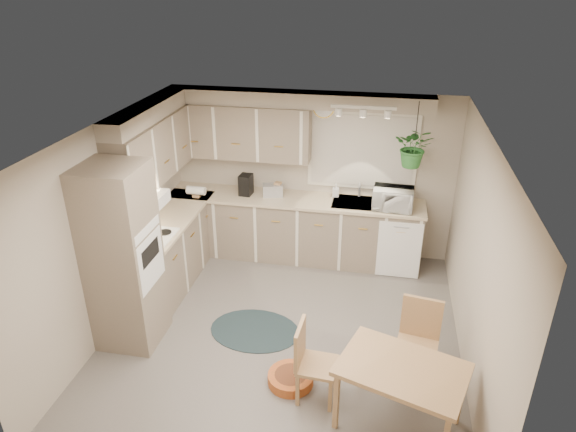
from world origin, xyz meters
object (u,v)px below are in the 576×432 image
(dining_table, at_px, (399,397))
(chair_back, at_px, (417,346))
(microwave, at_px, (393,196))
(chair_left, at_px, (318,363))
(pet_bed, at_px, (291,378))
(braided_rug, at_px, (255,330))

(dining_table, xyz_separation_m, chair_back, (0.16, 0.60, 0.11))
(chair_back, distance_m, microwave, 2.32)
(dining_table, relative_size, chair_left, 1.31)
(dining_table, bearing_deg, chair_back, 74.94)
(pet_bed, bearing_deg, braided_rug, 127.33)
(chair_back, distance_m, pet_bed, 1.32)
(microwave, bearing_deg, chair_back, -79.30)
(dining_table, height_order, braided_rug, dining_table)
(chair_left, distance_m, pet_bed, 0.48)
(dining_table, height_order, chair_left, chair_left)
(chair_left, xyz_separation_m, braided_rug, (-0.86, 0.88, -0.41))
(microwave, bearing_deg, braided_rug, -128.19)
(dining_table, distance_m, chair_left, 0.81)
(chair_left, relative_size, braided_rug, 0.78)
(dining_table, xyz_separation_m, braided_rug, (-1.64, 1.09, -0.34))
(dining_table, height_order, chair_back, chair_back)
(pet_bed, relative_size, microwave, 0.89)
(chair_left, relative_size, microwave, 1.58)
(chair_back, bearing_deg, dining_table, 84.44)
(chair_back, relative_size, pet_bed, 1.91)
(chair_back, relative_size, braided_rug, 0.85)
(pet_bed, bearing_deg, chair_left, -24.26)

